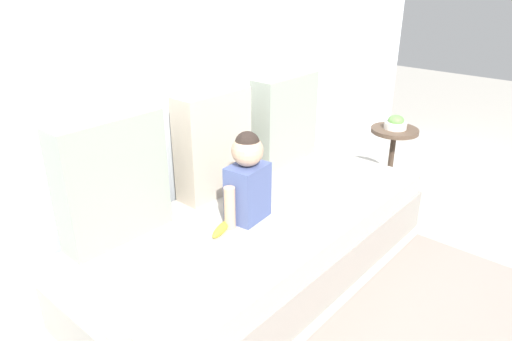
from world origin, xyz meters
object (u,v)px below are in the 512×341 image
object	(u,v)px
throw_pillow_left	(112,180)
banana	(221,229)
couch	(262,241)
side_table	(393,143)
fruit_bowl	(396,123)
throw_pillow_right	(285,119)
throw_pillow_center	(213,144)
toddler	(248,178)

from	to	relation	value
throw_pillow_left	banana	world-z (taller)	throw_pillow_left
couch	side_table	world-z (taller)	side_table
banana	fruit_bowl	distance (m)	1.73
banana	throw_pillow_right	bearing A→B (deg)	20.35
throw_pillow_left	throw_pillow_center	distance (m)	0.64
couch	throw_pillow_center	xyz separation A→B (m)	(0.00, 0.36, 0.48)
couch	throw_pillow_right	size ratio (longest dim) A/B	3.64
throw_pillow_right	banana	xyz separation A→B (m)	(-0.93, -0.35, -0.26)
throw_pillow_left	banana	distance (m)	0.56
throw_pillow_center	side_table	xyz separation A→B (m)	(1.43, -0.40, -0.30)
throw_pillow_center	banana	bearing A→B (deg)	-130.47
throw_pillow_right	fruit_bowl	xyz separation A→B (m)	(0.79, -0.40, -0.14)
banana	side_table	size ratio (longest dim) A/B	0.36
throw_pillow_center	toddler	xyz separation A→B (m)	(-0.10, -0.35, -0.07)
throw_pillow_center	throw_pillow_right	world-z (taller)	throw_pillow_center
toddler	throw_pillow_left	bearing A→B (deg)	147.09
couch	throw_pillow_center	bearing A→B (deg)	90.00
throw_pillow_left	throw_pillow_right	distance (m)	1.27
couch	throw_pillow_left	world-z (taller)	throw_pillow_left
side_table	fruit_bowl	world-z (taller)	fruit_bowl
throw_pillow_center	fruit_bowl	world-z (taller)	throw_pillow_center
throw_pillow_right	side_table	size ratio (longest dim) A/B	1.18
couch	toddler	bearing A→B (deg)	174.34
toddler	side_table	bearing A→B (deg)	-2.16
throw_pillow_left	throw_pillow_right	size ratio (longest dim) A/B	1.04
toddler	fruit_bowl	size ratio (longest dim) A/B	2.89
throw_pillow_left	side_table	xyz separation A→B (m)	(2.07, -0.40, -0.30)
side_table	couch	bearing A→B (deg)	178.09
throw_pillow_right	couch	bearing A→B (deg)	-150.81
couch	throw_pillow_left	xyz separation A→B (m)	(-0.64, 0.36, 0.48)
toddler	banana	distance (m)	0.28
throw_pillow_center	couch	bearing A→B (deg)	-90.00
side_table	throw_pillow_right	bearing A→B (deg)	153.10
throw_pillow_center	fruit_bowl	bearing A→B (deg)	-15.74
throw_pillow_right	toddler	xyz separation A→B (m)	(-0.74, -0.35, -0.06)
throw_pillow_left	toddler	xyz separation A→B (m)	(0.53, -0.35, -0.07)
couch	throw_pillow_right	xyz separation A→B (m)	(0.64, 0.36, 0.47)
couch	toddler	world-z (taller)	toddler
fruit_bowl	throw_pillow_right	bearing A→B (deg)	153.10
throw_pillow_right	banana	world-z (taller)	throw_pillow_right
toddler	couch	bearing A→B (deg)	-5.66
throw_pillow_center	fruit_bowl	size ratio (longest dim) A/B	3.61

